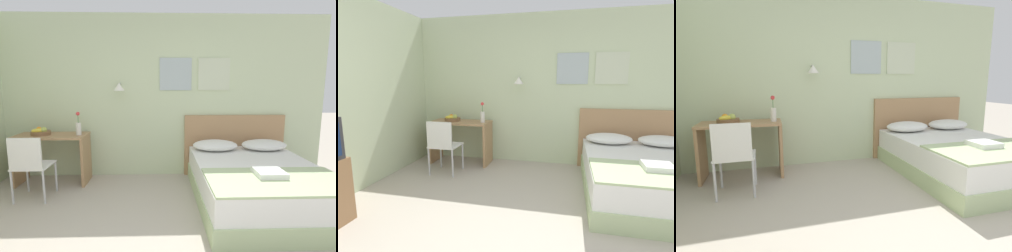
% 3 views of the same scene
% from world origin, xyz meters
% --- Properties ---
extents(wall_back, '(5.72, 0.31, 2.65)m').
position_xyz_m(wall_back, '(0.01, 2.67, 1.33)').
color(wall_back, beige).
rests_on(wall_back, ground_plane).
extents(bed, '(1.57, 2.10, 0.51)m').
position_xyz_m(bed, '(1.35, 1.53, 0.25)').
color(bed, '#B2C693').
rests_on(bed, ground_plane).
extents(headboard, '(1.69, 0.06, 1.03)m').
position_xyz_m(headboard, '(1.35, 2.61, 0.51)').
color(headboard, '#A87F56').
rests_on(headboard, ground_plane).
extents(pillow_left, '(0.70, 0.47, 0.16)m').
position_xyz_m(pillow_left, '(0.96, 2.30, 0.59)').
color(pillow_left, white).
rests_on(pillow_left, bed).
extents(pillow_right, '(0.70, 0.47, 0.16)m').
position_xyz_m(pillow_right, '(1.74, 2.30, 0.59)').
color(pillow_right, white).
rests_on(pillow_right, bed).
extents(throw_blanket, '(1.52, 0.84, 0.02)m').
position_xyz_m(throw_blanket, '(1.35, 0.92, 0.52)').
color(throw_blanket, '#B2C693').
rests_on(throw_blanket, bed).
extents(folded_towel_near_foot, '(0.31, 0.32, 0.06)m').
position_xyz_m(folded_towel_near_foot, '(1.31, 1.07, 0.56)').
color(folded_towel_near_foot, white).
rests_on(folded_towel_near_foot, throw_blanket).
extents(desk, '(1.07, 0.51, 0.77)m').
position_xyz_m(desk, '(-1.59, 2.31, 0.53)').
color(desk, '#A87F56').
rests_on(desk, ground_plane).
extents(desk_chair, '(0.45, 0.45, 0.88)m').
position_xyz_m(desk_chair, '(-1.62, 1.66, 0.52)').
color(desk_chair, white).
rests_on(desk_chair, ground_plane).
extents(fruit_bowl, '(0.29, 0.29, 0.12)m').
position_xyz_m(fruit_bowl, '(-1.74, 2.31, 0.81)').
color(fruit_bowl, brown).
rests_on(fruit_bowl, desk).
extents(flower_vase, '(0.08, 0.08, 0.36)m').
position_xyz_m(flower_vase, '(-1.15, 2.27, 0.90)').
color(flower_vase, silver).
rests_on(flower_vase, desk).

